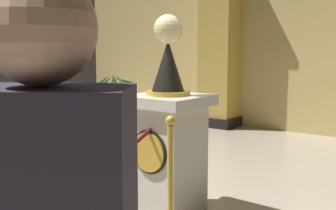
{
  "coord_description": "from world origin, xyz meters",
  "views": [
    {
      "loc": [
        2.5,
        -2.74,
        1.58
      ],
      "look_at": [
        0.15,
        0.31,
        1.06
      ],
      "focal_mm": 43.4,
      "sensor_mm": 36.0,
      "label": 1
    }
  ],
  "objects_px": {
    "stanchion_near": "(41,177)",
    "stanchion_far": "(170,199)",
    "pedestal_clock": "(168,137)",
    "potted_palm_left": "(114,117)"
  },
  "relations": [
    {
      "from": "stanchion_near",
      "to": "stanchion_far",
      "type": "distance_m",
      "value": 1.42
    },
    {
      "from": "pedestal_clock",
      "to": "potted_palm_left",
      "type": "relative_size",
      "value": 1.58
    },
    {
      "from": "stanchion_far",
      "to": "potted_palm_left",
      "type": "distance_m",
      "value": 4.21
    },
    {
      "from": "stanchion_far",
      "to": "potted_palm_left",
      "type": "bearing_deg",
      "value": 141.42
    },
    {
      "from": "stanchion_far",
      "to": "stanchion_near",
      "type": "bearing_deg",
      "value": -169.45
    },
    {
      "from": "pedestal_clock",
      "to": "potted_palm_left",
      "type": "height_order",
      "value": "pedestal_clock"
    },
    {
      "from": "stanchion_far",
      "to": "potted_palm_left",
      "type": "height_order",
      "value": "potted_palm_left"
    },
    {
      "from": "pedestal_clock",
      "to": "stanchion_far",
      "type": "height_order",
      "value": "pedestal_clock"
    },
    {
      "from": "stanchion_near",
      "to": "pedestal_clock",
      "type": "bearing_deg",
      "value": 38.15
    },
    {
      "from": "pedestal_clock",
      "to": "stanchion_near",
      "type": "bearing_deg",
      "value": -141.85
    }
  ]
}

